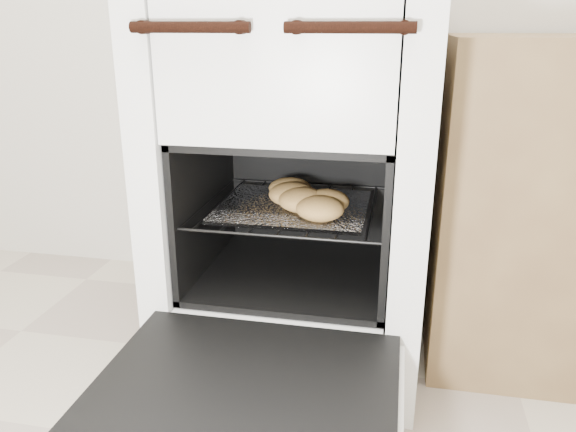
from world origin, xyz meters
name	(u,v)px	position (x,y,z in m)	size (l,w,h in m)	color
stove	(300,178)	(0.11, 1.16, 0.46)	(0.61, 0.68, 0.94)	white
oven_door	(247,389)	(0.11, 0.64, 0.21)	(0.55, 0.43, 0.04)	black
oven_rack	(295,206)	(0.11, 1.09, 0.41)	(0.45, 0.43, 0.01)	black
foil_sheet	(293,207)	(0.11, 1.07, 0.41)	(0.35, 0.31, 0.01)	white
baked_rolls	(307,199)	(0.15, 1.04, 0.44)	(0.25, 0.30, 0.05)	tan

